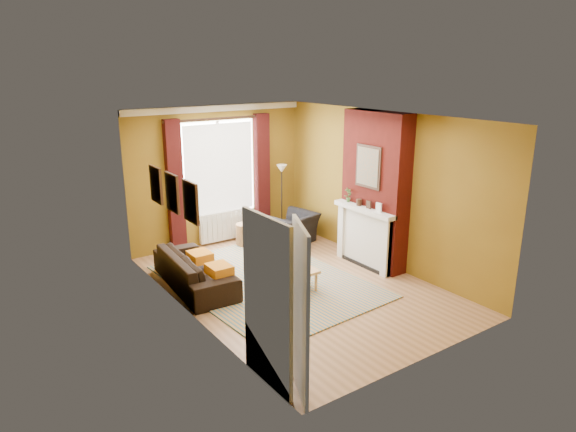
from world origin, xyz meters
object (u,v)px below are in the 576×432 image
Objects in this scene: sofa at (195,270)px; wicker_stool at (245,235)px; coffee_table at (287,266)px; floor_lamp at (282,180)px; armchair at (291,228)px.

sofa reaches higher than wicker_stool.
wicker_stool is at bearing -49.29° from sofa.
sofa is 1.79× the size of coffee_table.
wicker_stool is 0.30× the size of floor_lamp.
sofa reaches higher than coffee_table.
sofa is 2.70m from armchair.
coffee_table is at bearing -118.69° from sofa.
sofa is at bearing 147.28° from coffee_table.
floor_lamp is (2.75, 1.48, 0.91)m from sofa.
floor_lamp is (1.04, 0.20, 0.98)m from wicker_stool.
armchair is at bearing 52.77° from coffee_table.
armchair is 0.63× the size of floor_lamp.
armchair is 1.10m from floor_lamp.
coffee_table is (1.29, -0.82, 0.04)m from sofa.
armchair is at bearing -67.58° from sofa.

